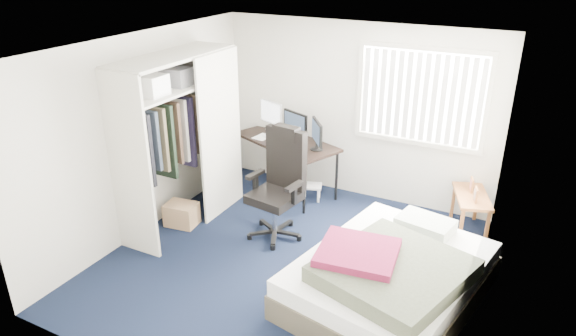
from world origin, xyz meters
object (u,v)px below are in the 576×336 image
(office_chair, at_px, (279,195))
(bed, at_px, (390,276))
(nightstand, at_px, (471,200))
(desk, at_px, (288,139))

(office_chair, xyz_separation_m, bed, (1.66, -0.69, -0.25))
(office_chair, distance_m, nightstand, 2.44)
(desk, height_order, bed, desk)
(desk, distance_m, bed, 2.91)
(bed, bearing_deg, desk, 138.72)
(desk, bearing_deg, office_chair, -67.65)
(desk, bearing_deg, nightstand, -1.46)
(nightstand, distance_m, bed, 1.90)
(desk, xyz_separation_m, bed, (2.16, -1.89, -0.52))
(nightstand, height_order, bed, nightstand)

